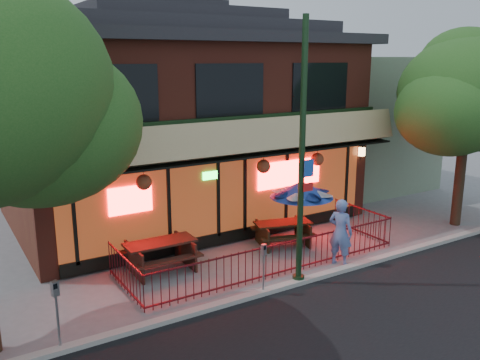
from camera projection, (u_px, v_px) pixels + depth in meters
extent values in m
plane|color=gray|center=(289.00, 277.00, 14.18)|extent=(80.00, 80.00, 0.00)
cube|color=#999993|center=(301.00, 281.00, 13.75)|extent=(80.00, 0.25, 0.12)
cube|color=maroon|center=(177.00, 131.00, 19.37)|extent=(12.00, 8.00, 6.50)
cube|color=#59230F|center=(231.00, 195.00, 16.42)|extent=(11.00, 0.06, 2.60)
cube|color=#FF0C0C|center=(290.00, 173.00, 17.42)|extent=(2.60, 0.04, 0.90)
cube|color=#FF0C0C|center=(130.00, 200.00, 14.53)|extent=(1.30, 0.04, 0.80)
cube|color=#D6C887|center=(239.00, 138.00, 15.58)|extent=(12.20, 1.33, 1.26)
cube|color=black|center=(117.00, 94.00, 13.79)|extent=(2.40, 0.06, 1.60)
cube|color=black|center=(230.00, 90.00, 15.63)|extent=(2.40, 0.06, 1.60)
cube|color=black|center=(320.00, 87.00, 17.48)|extent=(2.40, 0.06, 1.60)
cube|color=black|center=(232.00, 236.00, 16.72)|extent=(11.00, 0.12, 0.40)
cube|color=#FFC672|center=(362.00, 152.00, 18.94)|extent=(0.18, 0.18, 0.32)
cube|color=slate|center=(343.00, 121.00, 24.44)|extent=(6.00, 7.00, 6.00)
cube|color=#4D1018|center=(286.00, 243.00, 14.12)|extent=(8.40, 0.04, 0.04)
cube|color=#4D1018|center=(285.00, 270.00, 14.31)|extent=(8.40, 0.04, 0.04)
cube|color=#4D1018|center=(124.00, 258.00, 13.04)|extent=(0.04, 2.60, 0.04)
cube|color=#4D1018|center=(362.00, 208.00, 17.34)|extent=(0.04, 2.60, 0.04)
cylinder|color=#4D1018|center=(285.00, 258.00, 14.22)|extent=(0.02, 0.02, 1.00)
cylinder|color=black|center=(302.00, 156.00, 13.03)|extent=(0.16, 0.16, 7.00)
cylinder|color=black|center=(298.00, 279.00, 13.82)|extent=(0.32, 0.32, 0.20)
cube|color=#194CB2|center=(309.00, 168.00, 13.03)|extent=(0.30, 0.02, 0.45)
cube|color=red|center=(308.00, 187.00, 13.15)|extent=(0.30, 0.02, 0.22)
cylinder|color=#332819|center=(461.00, 165.00, 18.16)|extent=(0.36, 0.36, 4.48)
ellipsoid|color=#1D4F1A|center=(468.00, 93.00, 17.57)|extent=(4.80, 4.80, 3.94)
ellipsoid|color=#1D4F1A|center=(465.00, 64.00, 17.77)|extent=(3.12, 3.12, 2.56)
cube|color=#3E1E16|center=(134.00, 262.00, 14.18)|extent=(0.09, 1.46, 0.83)
cube|color=#3E1E16|center=(185.00, 251.00, 14.97)|extent=(0.09, 1.46, 0.83)
cube|color=#3E1E16|center=(160.00, 242.00, 14.48)|extent=(2.03, 0.87, 0.07)
cube|color=#3E1E16|center=(169.00, 261.00, 14.04)|extent=(2.03, 0.35, 0.06)
cube|color=#3E1E16|center=(153.00, 247.00, 15.07)|extent=(2.03, 0.35, 0.06)
cube|color=black|center=(262.00, 236.00, 16.36)|extent=(0.42, 1.28, 0.75)
cube|color=black|center=(303.00, 232.00, 16.74)|extent=(0.42, 1.28, 0.75)
cube|color=black|center=(283.00, 223.00, 16.46)|extent=(1.95, 1.22, 0.06)
cube|color=black|center=(289.00, 237.00, 16.02)|extent=(1.82, 0.77, 0.05)
cube|color=black|center=(277.00, 226.00, 17.05)|extent=(1.82, 0.77, 0.05)
cylinder|color=gray|center=(301.00, 217.00, 16.14)|extent=(0.05, 0.05, 2.09)
cone|color=navy|center=(302.00, 189.00, 15.93)|extent=(2.00, 1.99, 0.52)
sphere|color=gray|center=(302.00, 180.00, 15.86)|extent=(0.10, 0.10, 0.09)
imported|color=#5A75B4|center=(340.00, 232.00, 14.82)|extent=(0.74, 0.87, 2.01)
cylinder|color=gray|center=(263.00, 274.00, 13.03)|extent=(0.05, 0.05, 1.10)
cube|color=gray|center=(264.00, 250.00, 12.87)|extent=(0.14, 0.12, 0.28)
cube|color=black|center=(265.00, 248.00, 12.82)|extent=(0.08, 0.02, 0.10)
cylinder|color=#909498|center=(58.00, 323.00, 10.48)|extent=(0.06, 0.06, 1.26)
cube|color=#909498|center=(55.00, 289.00, 10.30)|extent=(0.17, 0.15, 0.32)
cube|color=black|center=(55.00, 287.00, 10.23)|extent=(0.09, 0.03, 0.11)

